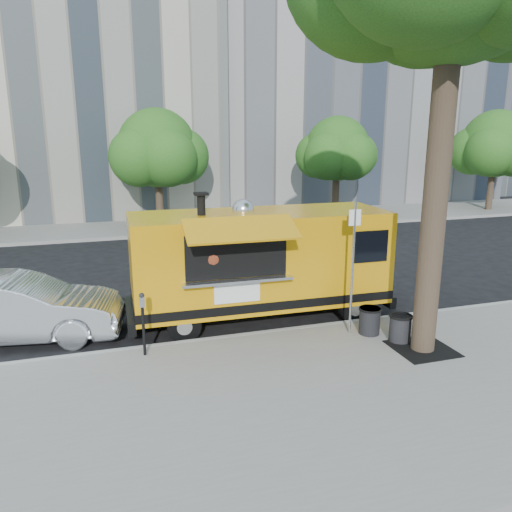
# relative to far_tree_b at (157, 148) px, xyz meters

# --- Properties ---
(ground) EXTENTS (120.00, 120.00, 0.00)m
(ground) POSITION_rel_far_tree_b_xyz_m (1.00, -12.70, -3.83)
(ground) COLOR black
(ground) RESTS_ON ground
(sidewalk) EXTENTS (60.00, 6.00, 0.15)m
(sidewalk) POSITION_rel_far_tree_b_xyz_m (1.00, -16.70, -3.76)
(sidewalk) COLOR gray
(sidewalk) RESTS_ON ground
(curb) EXTENTS (60.00, 0.14, 0.16)m
(curb) POSITION_rel_far_tree_b_xyz_m (1.00, -13.63, -3.76)
(curb) COLOR #999993
(curb) RESTS_ON ground
(far_sidewalk) EXTENTS (60.00, 5.00, 0.15)m
(far_sidewalk) POSITION_rel_far_tree_b_xyz_m (1.00, 0.80, -3.76)
(far_sidewalk) COLOR gray
(far_sidewalk) RESTS_ON ground
(building_mid) EXTENTS (20.00, 14.00, 20.00)m
(building_mid) POSITION_rel_far_tree_b_xyz_m (13.00, 10.30, 6.17)
(building_mid) COLOR gray
(building_mid) RESTS_ON ground
(tree_well) EXTENTS (1.20, 1.20, 0.02)m
(tree_well) POSITION_rel_far_tree_b_xyz_m (3.60, -15.50, -3.68)
(tree_well) COLOR black
(tree_well) RESTS_ON sidewalk
(far_tree_b) EXTENTS (3.60, 3.60, 5.50)m
(far_tree_b) POSITION_rel_far_tree_b_xyz_m (0.00, 0.00, 0.00)
(far_tree_b) COLOR #33261C
(far_tree_b) RESTS_ON far_sidewalk
(far_tree_c) EXTENTS (3.24, 3.24, 5.21)m
(far_tree_c) POSITION_rel_far_tree_b_xyz_m (9.00, -0.30, -0.12)
(far_tree_c) COLOR #33261C
(far_tree_c) RESTS_ON far_sidewalk
(far_tree_d) EXTENTS (3.78, 3.78, 5.64)m
(far_tree_d) POSITION_rel_far_tree_b_xyz_m (19.00, -0.10, 0.06)
(far_tree_d) COLOR #33261C
(far_tree_d) RESTS_ON far_sidewalk
(sign_post) EXTENTS (0.28, 0.06, 3.00)m
(sign_post) POSITION_rel_far_tree_b_xyz_m (2.55, -14.25, -1.98)
(sign_post) COLOR silver
(sign_post) RESTS_ON sidewalk
(parking_meter) EXTENTS (0.11, 0.11, 1.33)m
(parking_meter) POSITION_rel_far_tree_b_xyz_m (-2.00, -14.05, -2.85)
(parking_meter) COLOR black
(parking_meter) RESTS_ON sidewalk
(food_truck) EXTENTS (6.56, 3.06, 3.21)m
(food_truck) POSITION_rel_far_tree_b_xyz_m (0.96, -12.48, -2.32)
(food_truck) COLOR orange
(food_truck) RESTS_ON ground
(sedan) EXTENTS (4.72, 2.27, 1.49)m
(sedan) POSITION_rel_far_tree_b_xyz_m (-4.60, -12.10, -3.09)
(sedan) COLOR silver
(sedan) RESTS_ON ground
(trash_bin_left) EXTENTS (0.51, 0.51, 0.61)m
(trash_bin_left) POSITION_rel_far_tree_b_xyz_m (2.95, -14.43, -3.36)
(trash_bin_left) COLOR black
(trash_bin_left) RESTS_ON sidewalk
(trash_bin_right) EXTENTS (0.50, 0.50, 0.60)m
(trash_bin_right) POSITION_rel_far_tree_b_xyz_m (3.37, -15.00, -3.36)
(trash_bin_right) COLOR black
(trash_bin_right) RESTS_ON sidewalk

